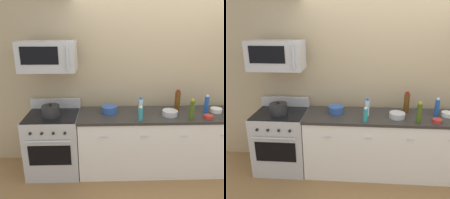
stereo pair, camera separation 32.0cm
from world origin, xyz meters
TOP-DOWN VIEW (x-y plane):
  - ground_plane at (0.00, 0.00)m, footprint 6.55×6.55m
  - back_wall at (0.00, 0.41)m, footprint 5.46×0.10m
  - counter_unit at (0.00, -0.00)m, footprint 2.37×0.66m
  - range_oven at (-1.56, 0.00)m, footprint 0.76×0.69m
  - microwave at (-1.56, 0.05)m, footprint 0.74×0.44m
  - bottle_water_clear at (-0.29, -0.03)m, footprint 0.06×0.06m
  - bottle_wine_amber at (0.28, 0.14)m, footprint 0.08×0.08m
  - bottle_soda_blue at (0.68, 0.03)m, footprint 0.06×0.06m
  - bottle_olive_oil at (0.37, -0.23)m, footprint 0.06×0.06m
  - bottle_dish_soap at (-0.32, -0.24)m, footprint 0.06×0.06m
  - bowl_white_ceramic at (0.84, 0.04)m, footprint 0.17×0.17m
  - bowl_blue_mixing at (-0.74, 0.06)m, footprint 0.22×0.22m
  - bowl_steel_prep at (0.12, -0.07)m, footprint 0.22×0.22m
  - bowl_red_small at (0.62, -0.20)m, footprint 0.12×0.12m
  - stockpot at (-1.56, -0.05)m, footprint 0.25×0.25m

SIDE VIEW (x-z plane):
  - ground_plane at x=0.00m, z-range 0.00..0.00m
  - counter_unit at x=0.00m, z-range 0.00..0.92m
  - range_oven at x=-1.56m, z-range -0.07..1.00m
  - bowl_red_small at x=0.62m, z-range 0.92..0.97m
  - bowl_white_ceramic at x=0.84m, z-range 0.92..0.98m
  - bowl_steel_prep at x=0.12m, z-range 0.92..1.00m
  - bowl_blue_mixing at x=-0.74m, z-range 0.92..1.02m
  - stockpot at x=-1.56m, z-range 0.91..1.10m
  - bottle_dish_soap at x=-0.32m, z-range 0.91..1.11m
  - bottle_water_clear at x=-0.29m, z-range 0.91..1.17m
  - bottle_soda_blue at x=0.68m, z-range 0.91..1.18m
  - bottle_olive_oil at x=0.37m, z-range 0.91..1.20m
  - bottle_wine_amber at x=0.28m, z-range 0.91..1.23m
  - back_wall at x=0.00m, z-range 0.00..2.70m
  - microwave at x=-1.56m, z-range 1.55..1.95m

